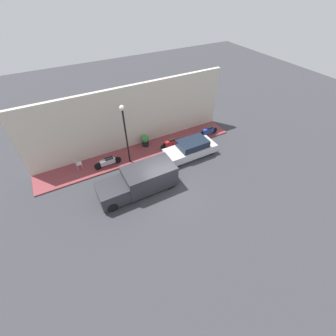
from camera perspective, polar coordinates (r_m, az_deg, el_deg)
ground_plane at (r=15.85m, az=-0.50°, el=-5.18°), size 60.00×60.00×0.00m
sidewalk at (r=18.93m, az=-7.05°, el=4.06°), size 2.21×16.49×0.10m
building_facade at (r=18.50m, az=-9.28°, el=12.42°), size 0.30×16.49×5.23m
parked_car at (r=18.24m, az=5.81°, el=4.90°), size 1.69×4.26×1.38m
delivery_van at (r=15.23m, az=-7.51°, el=-3.27°), size 1.96×5.31×1.72m
motorcycle_red at (r=18.90m, az=0.63°, el=6.30°), size 0.30×1.84×0.84m
motorcycle_blue at (r=20.76m, az=10.13°, el=9.23°), size 0.30×2.04×0.83m
scooter_silver at (r=17.70m, az=-15.03°, el=1.54°), size 0.30×2.10×0.77m
streetlamp at (r=16.10m, az=-10.97°, el=10.55°), size 0.37×0.37×4.81m
potted_plant at (r=19.21m, az=-5.83°, el=6.99°), size 0.63×0.63×1.01m
cafe_chair at (r=18.13m, az=-21.95°, el=1.06°), size 0.40×0.40×0.86m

